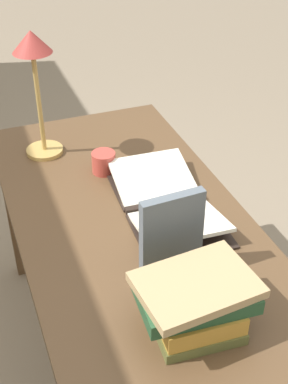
{
  "coord_description": "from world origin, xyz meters",
  "views": [
    {
      "loc": [
        -1.35,
        0.46,
        1.86
      ],
      "look_at": [
        -0.0,
        -0.05,
        0.85
      ],
      "focal_mm": 50.0,
      "sensor_mm": 36.0,
      "label": 1
    }
  ],
  "objects": [
    {
      "name": "reading_desk",
      "position": [
        0.0,
        0.0,
        0.67
      ],
      "size": [
        1.51,
        0.75,
        0.77
      ],
      "color": "brown",
      "rests_on": "ground_plane"
    },
    {
      "name": "open_book",
      "position": [
        -0.0,
        -0.13,
        0.79
      ],
      "size": [
        0.57,
        0.32,
        0.07
      ],
      "rotation": [
        0.0,
        0.0,
        -0.05
      ],
      "color": "black",
      "rests_on": "reading_desk"
    },
    {
      "name": "book_stack_tall",
      "position": [
        -0.51,
        -0.0,
        0.86
      ],
      "size": [
        0.23,
        0.31,
        0.16
      ],
      "color": "brown",
      "rests_on": "reading_desk"
    },
    {
      "name": "coffee_mug",
      "position": [
        0.28,
        -0.0,
        0.81
      ],
      "size": [
        0.1,
        0.1,
        0.08
      ],
      "rotation": [
        0.0,
        0.0,
        4.0
      ],
      "color": "#B74238",
      "rests_on": "reading_desk"
    },
    {
      "name": "reading_lamp",
      "position": [
        0.5,
        0.18,
        1.14
      ],
      "size": [
        0.14,
        0.14,
        0.49
      ],
      "color": "tan",
      "rests_on": "reading_desk"
    },
    {
      "name": "book_standing_upright",
      "position": [
        -0.29,
        -0.03,
        0.9
      ],
      "size": [
        0.04,
        0.19,
        0.26
      ],
      "rotation": [
        0.0,
        0.0,
        0.05
      ],
      "color": "slate",
      "rests_on": "reading_desk"
    },
    {
      "name": "ground_plane",
      "position": [
        0.0,
        0.0,
        0.0
      ],
      "size": [
        12.0,
        12.0,
        0.0
      ],
      "primitive_type": "plane",
      "color": "gray"
    }
  ]
}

